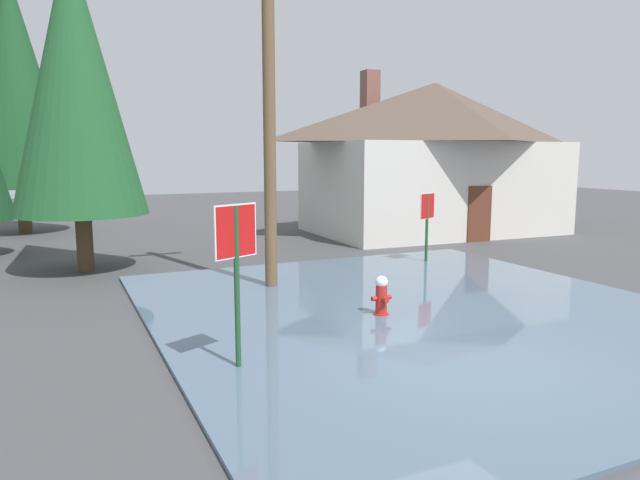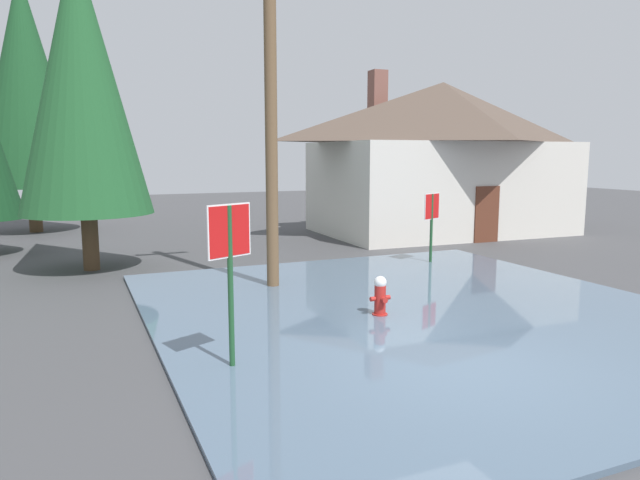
% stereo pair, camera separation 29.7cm
% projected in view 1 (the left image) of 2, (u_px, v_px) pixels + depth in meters
% --- Properties ---
extents(ground_plane, '(80.00, 80.00, 0.10)m').
position_uv_depth(ground_plane, '(462.00, 372.00, 8.48)').
color(ground_plane, '#424244').
extents(flood_puddle, '(10.20, 11.41, 0.08)m').
position_uv_depth(flood_puddle, '(420.00, 311.00, 11.48)').
color(flood_puddle, '#4C6075').
rests_on(flood_puddle, ground).
extents(lane_stop_bar, '(3.66, 0.64, 0.01)m').
position_uv_depth(lane_stop_bar, '(558.00, 405.00, 7.23)').
color(lane_stop_bar, silver).
rests_on(lane_stop_bar, ground).
extents(stop_sign_near, '(0.70, 0.34, 2.43)m').
position_uv_depth(stop_sign_near, '(236.00, 253.00, 8.11)').
color(stop_sign_near, '#1E4C28').
rests_on(stop_sign_near, ground).
extents(fire_hydrant, '(0.42, 0.36, 0.83)m').
position_uv_depth(fire_hydrant, '(381.00, 297.00, 11.02)').
color(fire_hydrant, '#AD231E').
rests_on(fire_hydrant, ground).
extents(utility_pole, '(1.60, 0.28, 9.38)m').
position_uv_depth(utility_pole, '(269.00, 74.00, 12.78)').
color(utility_pole, brown).
rests_on(utility_pole, ground).
extents(stop_sign_far, '(0.68, 0.32, 2.03)m').
position_uv_depth(stop_sign_far, '(427.00, 214.00, 16.36)').
color(stop_sign_far, '#1E4C28').
rests_on(stop_sign_far, ground).
extents(house, '(10.19, 6.63, 6.36)m').
position_uv_depth(house, '(433.00, 156.00, 23.05)').
color(house, beige).
rests_on(house, ground).
extents(pine_tree_tall_left, '(3.41, 3.41, 8.52)m').
position_uv_depth(pine_tree_tall_left, '(75.00, 79.00, 14.83)').
color(pine_tree_tall_left, '#4C3823').
rests_on(pine_tree_tall_left, ground).
extents(pine_tree_short_left, '(4.04, 4.04, 10.10)m').
position_uv_depth(pine_tree_short_left, '(14.00, 80.00, 22.24)').
color(pine_tree_short_left, '#4C3823').
rests_on(pine_tree_short_left, ground).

